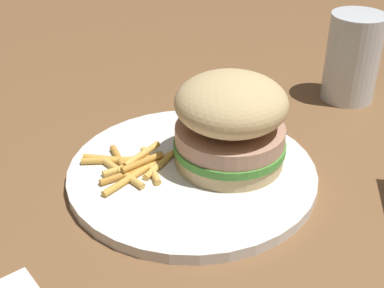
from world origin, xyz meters
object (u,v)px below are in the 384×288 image
at_px(sandwich, 230,121).
at_px(drink_glass, 352,60).
at_px(fries_pile, 135,165).
at_px(plate, 192,173).

relative_size(sandwich, drink_glass, 1.02).
bearing_deg(drink_glass, fries_pile, 88.40).
bearing_deg(sandwich, drink_glass, -80.78).
bearing_deg(fries_pile, drink_glass, -91.60).
height_order(plate, drink_glass, drink_glass).
bearing_deg(drink_glass, plate, 95.44).
relative_size(sandwich, fries_pile, 1.03).
relative_size(plate, sandwich, 2.20).
bearing_deg(fries_pile, plate, -126.92).
bearing_deg(fries_pile, sandwich, -118.89).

